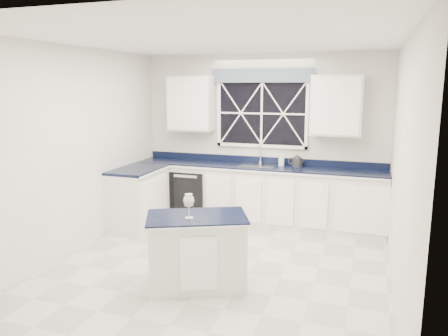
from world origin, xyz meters
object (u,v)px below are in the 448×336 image
(island, at_px, (197,251))
(dishwasher, at_px, (194,193))
(kettle, at_px, (297,161))
(faucet, at_px, (260,154))
(soap_bottle, at_px, (281,160))
(wine_glass, at_px, (189,202))

(island, bearing_deg, dishwasher, 88.37)
(island, xyz_separation_m, kettle, (0.67, 2.53, 0.63))
(faucet, bearing_deg, dishwasher, -169.98)
(dishwasher, xyz_separation_m, island, (1.04, -2.41, -0.01))
(soap_bottle, bearing_deg, kettle, 0.38)
(faucet, distance_m, wine_glass, 2.72)
(kettle, bearing_deg, wine_glass, -96.61)
(faucet, relative_size, wine_glass, 1.14)
(island, relative_size, soap_bottle, 6.88)
(dishwasher, distance_m, wine_glass, 2.77)
(faucet, height_order, wine_glass, faucet)
(faucet, xyz_separation_m, island, (-0.06, -2.61, -0.69))
(dishwasher, relative_size, island, 0.66)
(dishwasher, relative_size, kettle, 2.96)
(dishwasher, bearing_deg, soap_bottle, 4.68)
(island, bearing_deg, wine_glass, -138.13)
(dishwasher, bearing_deg, faucet, 10.02)
(kettle, relative_size, soap_bottle, 1.52)
(dishwasher, distance_m, faucet, 1.31)
(dishwasher, bearing_deg, wine_glass, -68.44)
(kettle, distance_m, wine_glass, 2.73)
(kettle, height_order, soap_bottle, kettle)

